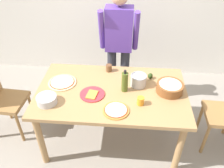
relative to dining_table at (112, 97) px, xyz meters
name	(u,v)px	position (x,y,z in m)	size (l,w,h in m)	color
ground	(112,137)	(0.00, 0.00, -0.67)	(8.00, 8.00, 0.00)	gray
dining_table	(112,97)	(0.00, 0.00, 0.00)	(1.60, 0.96, 0.76)	#A37A4C
person_cook	(119,43)	(0.03, 0.76, 0.27)	(0.49, 0.25, 1.62)	#2D2D38
chair_wooden_left	(1,97)	(-1.32, 0.05, -0.13)	(0.42, 0.42, 0.95)	olive
pizza_raw_on_board	(62,82)	(-0.56, 0.09, 0.10)	(0.31, 0.31, 0.02)	beige
pizza_cooked_on_tray	(116,110)	(0.07, -0.31, 0.10)	(0.25, 0.25, 0.02)	#C67A33
plate_with_slice	(92,94)	(-0.20, -0.09, 0.10)	(0.26, 0.26, 0.02)	red
popcorn_bowl	(170,87)	(0.61, 0.03, 0.15)	(0.28, 0.28, 0.11)	brown
mixing_bowl_steel	(47,100)	(-0.62, -0.24, 0.13)	(0.20, 0.20, 0.08)	#B7B7BC
olive_oil_bottle	(125,82)	(0.14, 0.02, 0.20)	(0.07, 0.07, 0.26)	#47561E
steel_pot	(138,80)	(0.28, 0.12, 0.16)	(0.17, 0.17, 0.13)	#B7B7BC
cup_orange	(141,101)	(0.30, -0.19, 0.13)	(0.07, 0.07, 0.09)	orange
cup_small_brown	(109,68)	(-0.06, 0.37, 0.13)	(0.07, 0.07, 0.09)	brown
avocado	(150,76)	(0.42, 0.26, 0.13)	(0.06, 0.06, 0.07)	#2D4219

